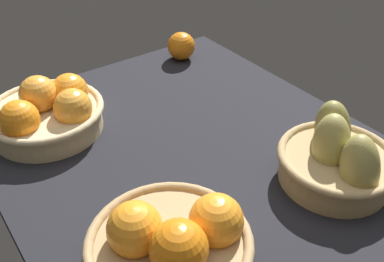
# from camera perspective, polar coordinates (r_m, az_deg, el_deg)

# --- Properties ---
(market_tray) EXTENTS (0.84, 0.72, 0.03)m
(market_tray) POSITION_cam_1_polar(r_m,az_deg,el_deg) (0.89, -0.55, -2.95)
(market_tray) COLOR black
(market_tray) RESTS_ON ground
(basket_far_left) EXTENTS (0.25, 0.25, 0.11)m
(basket_far_left) POSITION_cam_1_polar(r_m,az_deg,el_deg) (0.66, -2.65, -14.37)
(basket_far_left) COLOR tan
(basket_far_left) RESTS_ON market_tray
(basket_near_left_pears) EXTENTS (0.21, 0.21, 0.14)m
(basket_near_left_pears) POSITION_cam_1_polar(r_m,az_deg,el_deg) (0.82, 18.44, -3.48)
(basket_near_left_pears) COLOR tan
(basket_near_left_pears) RESTS_ON market_tray
(basket_far_right) EXTENTS (0.24, 0.24, 0.12)m
(basket_far_right) POSITION_cam_1_polar(r_m,az_deg,el_deg) (0.96, -18.31, 2.34)
(basket_far_right) COLOR #D3BC8C
(basket_far_right) RESTS_ON market_tray
(loose_orange_front_gap) EXTENTS (0.07, 0.07, 0.07)m
(loose_orange_front_gap) POSITION_cam_1_polar(r_m,az_deg,el_deg) (1.21, -1.42, 11.04)
(loose_orange_front_gap) COLOR orange
(loose_orange_front_gap) RESTS_ON market_tray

